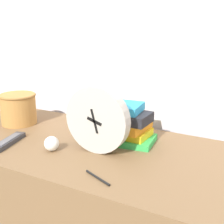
% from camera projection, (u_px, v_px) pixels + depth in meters
% --- Properties ---
extents(wall_back, '(6.00, 0.04, 2.40)m').
position_uv_depth(wall_back, '(122.00, 33.00, 1.56)').
color(wall_back, silver).
rests_on(wall_back, ground_plane).
extents(desk, '(1.39, 0.65, 0.75)m').
position_uv_depth(desk, '(82.00, 217.00, 1.46)').
color(desk, brown).
rests_on(desk, ground_plane).
extents(desk_clock, '(0.27, 0.05, 0.27)m').
position_uv_depth(desk_clock, '(97.00, 120.00, 1.23)').
color(desk_clock, '#B7B2A8').
rests_on(desk_clock, desk).
extents(book_stack, '(0.27, 0.20, 0.17)m').
position_uv_depth(book_stack, '(125.00, 124.00, 1.36)').
color(book_stack, green).
rests_on(book_stack, desk).
extents(basket, '(0.19, 0.19, 0.15)m').
position_uv_depth(basket, '(18.00, 108.00, 1.59)').
color(basket, '#B27A3D').
rests_on(basket, desk).
extents(tv_remote, '(0.09, 0.20, 0.02)m').
position_uv_depth(tv_remote, '(9.00, 141.00, 1.34)').
color(tv_remote, '#333338').
rests_on(tv_remote, desk).
extents(crumpled_paper_ball, '(0.06, 0.06, 0.06)m').
position_uv_depth(crumpled_paper_ball, '(52.00, 144.00, 1.27)').
color(crumpled_paper_ball, white).
rests_on(crumpled_paper_ball, desk).
extents(pen, '(0.12, 0.06, 0.01)m').
position_uv_depth(pen, '(98.00, 178.00, 1.05)').
color(pen, black).
rests_on(pen, desk).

